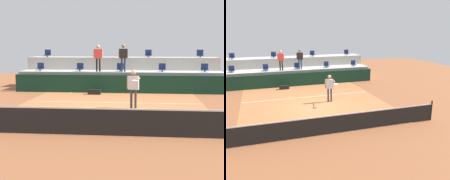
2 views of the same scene
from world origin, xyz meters
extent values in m
plane|color=brown|center=(0.00, 0.00, 0.00)|extent=(40.00, 40.00, 0.00)
cube|color=#A36038|center=(0.00, 1.00, 0.00)|extent=(9.00, 10.00, 0.01)
cube|color=silver|center=(0.00, 2.40, 0.01)|extent=(9.00, 0.06, 0.00)
cylinder|color=black|center=(5.20, -4.00, 0.54)|extent=(0.08, 0.08, 1.07)
cube|color=black|center=(0.00, -4.00, 0.46)|extent=(10.40, 0.01, 0.87)
cube|color=white|center=(0.00, -4.00, 0.89)|extent=(10.40, 0.02, 0.05)
cube|color=#0F3323|center=(0.00, 6.00, 0.55)|extent=(13.00, 0.16, 1.10)
cube|color=#ADAAA3|center=(0.00, 7.30, 0.62)|extent=(13.00, 1.80, 1.25)
cube|color=#ADAAA3|center=(0.00, 9.10, 1.05)|extent=(13.00, 1.80, 2.10)
cylinder|color=#2D2D33|center=(-5.30, 7.15, 1.30)|extent=(0.08, 0.08, 0.10)
cube|color=navy|center=(-5.30, 7.15, 1.37)|extent=(0.44, 0.40, 0.04)
cube|color=navy|center=(-5.30, 7.33, 1.58)|extent=(0.44, 0.04, 0.38)
cylinder|color=#2D2D33|center=(-2.64, 7.15, 1.30)|extent=(0.08, 0.08, 0.10)
cube|color=navy|center=(-2.64, 7.15, 1.37)|extent=(0.44, 0.40, 0.04)
cube|color=navy|center=(-2.64, 7.33, 1.58)|extent=(0.44, 0.04, 0.38)
cylinder|color=#2D2D33|center=(0.00, 7.15, 1.30)|extent=(0.08, 0.08, 0.10)
cube|color=navy|center=(0.00, 7.15, 1.37)|extent=(0.44, 0.40, 0.04)
cube|color=navy|center=(0.00, 7.33, 1.58)|extent=(0.44, 0.04, 0.38)
cylinder|color=#2D2D33|center=(2.69, 7.15, 1.30)|extent=(0.08, 0.08, 0.10)
cube|color=navy|center=(2.69, 7.15, 1.37)|extent=(0.44, 0.40, 0.04)
cube|color=navy|center=(2.69, 7.33, 1.58)|extent=(0.44, 0.04, 0.38)
cylinder|color=#2D2D33|center=(5.34, 7.15, 1.30)|extent=(0.08, 0.08, 0.10)
cube|color=navy|center=(5.34, 7.15, 1.37)|extent=(0.44, 0.40, 0.04)
cube|color=navy|center=(5.34, 7.33, 1.58)|extent=(0.44, 0.04, 0.38)
cylinder|color=#2D2D33|center=(-5.33, 8.95, 2.15)|extent=(0.08, 0.08, 0.10)
cube|color=navy|center=(-5.33, 8.95, 2.22)|extent=(0.44, 0.40, 0.04)
cube|color=navy|center=(-5.33, 9.13, 2.43)|extent=(0.44, 0.04, 0.38)
cylinder|color=#2D2D33|center=(-1.81, 8.95, 2.15)|extent=(0.08, 0.08, 0.10)
cube|color=navy|center=(-1.81, 8.95, 2.22)|extent=(0.44, 0.40, 0.04)
cube|color=navy|center=(-1.81, 9.13, 2.43)|extent=(0.44, 0.04, 0.38)
cylinder|color=#2D2D33|center=(1.81, 8.95, 2.15)|extent=(0.08, 0.08, 0.10)
cube|color=navy|center=(1.81, 8.95, 2.22)|extent=(0.44, 0.40, 0.04)
cube|color=navy|center=(1.81, 9.13, 2.43)|extent=(0.44, 0.04, 0.38)
cylinder|color=#2D2D33|center=(5.31, 8.95, 2.15)|extent=(0.08, 0.08, 0.10)
cube|color=navy|center=(5.31, 8.95, 2.22)|extent=(0.44, 0.40, 0.04)
cube|color=navy|center=(5.31, 9.13, 2.43)|extent=(0.44, 0.04, 0.38)
cylinder|color=#2D2D33|center=(1.00, 0.92, 0.44)|extent=(0.13, 0.13, 0.88)
cylinder|color=#2D2D33|center=(1.20, 0.88, 0.44)|extent=(0.13, 0.13, 0.88)
cube|color=#B2B2B7|center=(1.10, 0.90, 1.19)|extent=(0.50, 0.26, 0.62)
sphere|color=#A87A5B|center=(1.10, 0.90, 1.67)|extent=(0.28, 0.28, 0.24)
cylinder|color=#A87A5B|center=(0.83, 0.95, 1.21)|extent=(0.08, 0.08, 0.59)
cylinder|color=#A87A5B|center=(1.32, 0.58, 1.41)|extent=(0.17, 0.56, 0.07)
cylinder|color=black|center=(1.25, 0.21, 1.41)|extent=(0.08, 0.26, 0.04)
ellipsoid|color=silver|center=(1.20, -0.07, 1.41)|extent=(0.31, 0.36, 0.03)
cylinder|color=black|center=(-1.47, 6.84, 1.67)|extent=(0.13, 0.13, 0.83)
cylinder|color=black|center=(-1.28, 6.86, 1.67)|extent=(0.13, 0.13, 0.83)
cube|color=red|center=(-1.38, 6.85, 2.38)|extent=(0.47, 0.25, 0.59)
sphere|color=tan|center=(-1.38, 6.85, 2.83)|extent=(0.26, 0.26, 0.23)
cylinder|color=tan|center=(-1.64, 6.81, 2.40)|extent=(0.08, 0.08, 0.56)
cylinder|color=tan|center=(-1.12, 6.89, 2.40)|extent=(0.08, 0.08, 0.56)
cylinder|color=navy|center=(0.13, 6.84, 1.67)|extent=(0.12, 0.12, 0.85)
cylinder|color=navy|center=(0.32, 6.86, 1.67)|extent=(0.12, 0.12, 0.85)
cube|color=black|center=(0.22, 6.85, 2.40)|extent=(0.47, 0.22, 0.60)
sphere|color=#846047|center=(0.22, 6.85, 2.86)|extent=(0.25, 0.25, 0.23)
cylinder|color=#846047|center=(-0.04, 6.83, 2.42)|extent=(0.08, 0.08, 0.57)
cylinder|color=#846047|center=(0.49, 6.87, 2.42)|extent=(0.08, 0.08, 0.57)
sphere|color=#CCE033|center=(-1.65, 0.04, 0.79)|extent=(0.07, 0.07, 0.07)
cube|color=black|center=(-1.39, 5.23, 0.15)|extent=(0.76, 0.28, 0.30)
camera|label=1|loc=(1.64, -14.34, 2.85)|focal=53.82mm
camera|label=2|loc=(-3.27, -13.84, 4.76)|focal=38.80mm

